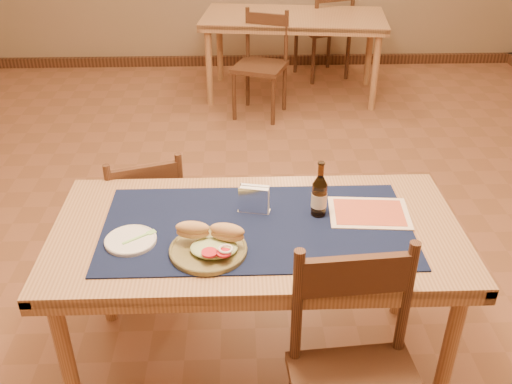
{
  "coord_description": "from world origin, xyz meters",
  "views": [
    {
      "loc": [
        -0.07,
        -2.64,
        2.01
      ],
      "look_at": [
        0.0,
        -0.7,
        0.85
      ],
      "focal_mm": 40.0,
      "sensor_mm": 36.0,
      "label": 1
    }
  ],
  "objects_px": {
    "main_table": "(257,244)",
    "sandwich_plate": "(210,245)",
    "back_table": "(294,24)",
    "chair_main_far": "(146,217)",
    "beer_bottle": "(319,196)",
    "napkin_holder": "(254,200)"
  },
  "relations": [
    {
      "from": "chair_main_far",
      "to": "napkin_holder",
      "type": "bearing_deg",
      "value": -41.57
    },
    {
      "from": "main_table",
      "to": "sandwich_plate",
      "type": "xyz_separation_m",
      "value": [
        -0.18,
        -0.16,
        0.12
      ]
    },
    {
      "from": "back_table",
      "to": "napkin_holder",
      "type": "xyz_separation_m",
      "value": [
        -0.46,
        -3.27,
        0.14
      ]
    },
    {
      "from": "back_table",
      "to": "sandwich_plate",
      "type": "bearing_deg",
      "value": -100.1
    },
    {
      "from": "sandwich_plate",
      "to": "beer_bottle",
      "type": "relative_size",
      "value": 1.21
    },
    {
      "from": "napkin_holder",
      "to": "main_table",
      "type": "bearing_deg",
      "value": -85.75
    },
    {
      "from": "main_table",
      "to": "chair_main_far",
      "type": "bearing_deg",
      "value": 133.05
    },
    {
      "from": "back_table",
      "to": "beer_bottle",
      "type": "bearing_deg",
      "value": -93.54
    },
    {
      "from": "main_table",
      "to": "back_table",
      "type": "bearing_deg",
      "value": 82.34
    },
    {
      "from": "beer_bottle",
      "to": "napkin_holder",
      "type": "xyz_separation_m",
      "value": [
        -0.26,
        0.03,
        -0.03
      ]
    },
    {
      "from": "main_table",
      "to": "napkin_holder",
      "type": "xyz_separation_m",
      "value": [
        -0.01,
        0.11,
        0.14
      ]
    },
    {
      "from": "main_table",
      "to": "back_table",
      "type": "height_order",
      "value": "same"
    },
    {
      "from": "napkin_holder",
      "to": "sandwich_plate",
      "type": "bearing_deg",
      "value": -122.04
    },
    {
      "from": "chair_main_far",
      "to": "napkin_holder",
      "type": "relative_size",
      "value": 6.03
    },
    {
      "from": "napkin_holder",
      "to": "beer_bottle",
      "type": "bearing_deg",
      "value": -6.76
    },
    {
      "from": "chair_main_far",
      "to": "beer_bottle",
      "type": "bearing_deg",
      "value": -32.47
    },
    {
      "from": "back_table",
      "to": "napkin_holder",
      "type": "bearing_deg",
      "value": -98.04
    },
    {
      "from": "main_table",
      "to": "back_table",
      "type": "distance_m",
      "value": 3.41
    },
    {
      "from": "back_table",
      "to": "sandwich_plate",
      "type": "xyz_separation_m",
      "value": [
        -0.63,
        -3.54,
        0.12
      ]
    },
    {
      "from": "back_table",
      "to": "chair_main_far",
      "type": "xyz_separation_m",
      "value": [
        -1.0,
        -2.8,
        -0.24
      ]
    },
    {
      "from": "back_table",
      "to": "chair_main_far",
      "type": "height_order",
      "value": "chair_main_far"
    },
    {
      "from": "main_table",
      "to": "back_table",
      "type": "xyz_separation_m",
      "value": [
        0.45,
        3.38,
        -0.0
      ]
    }
  ]
}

